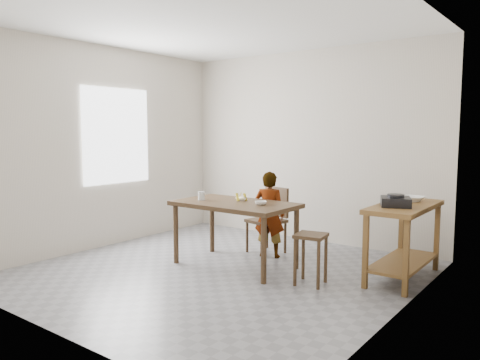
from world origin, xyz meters
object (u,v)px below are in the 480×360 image
Objects in this scene: dining_table at (235,234)px; prep_counter at (403,242)px; child at (269,214)px; stool at (311,259)px; dining_chair at (266,220)px.

prep_counter is at bearing 22.15° from dining_table.
child is at bearing 80.26° from dining_table.
prep_counter reaches higher than stool.
dining_table is 0.72m from dining_chair.
child reaches higher than dining_chair.
dining_chair reaches higher than dining_table.
child is at bearing -31.17° from dining_chair.
dining_chair is 1.60× the size of stool.
child reaches higher than stool.
stool is (-0.70, -0.75, -0.14)m from prep_counter.
stool is at bearing 129.61° from child.
dining_table is at bearing 177.01° from stool.
child is at bearing 145.90° from stool.
stool is (1.06, -0.77, -0.16)m from dining_chair.
dining_table is 1.86m from prep_counter.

